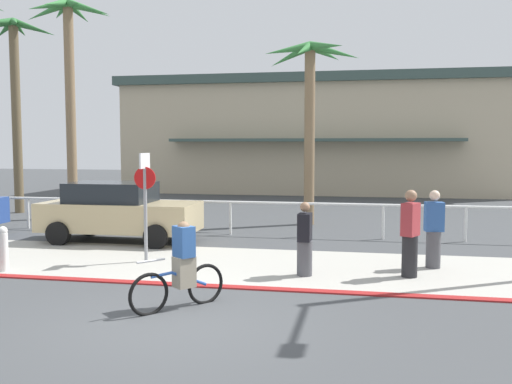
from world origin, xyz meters
The scene contains 15 objects.
ground_plane centered at (0.00, 10.00, 0.00)m, with size 80.00×80.00×0.00m, color #424447.
sidewalk_strip centered at (0.00, 4.20, 0.01)m, with size 44.00×4.00×0.02m, color #ADAAA0.
curb_paint centered at (0.00, 2.20, 0.01)m, with size 44.00×0.24×0.03m, color maroon.
building_backdrop centered at (0.14, 27.50, 3.31)m, with size 22.52×12.41×6.58m.
rail_fence centered at (0.00, 8.50, 0.84)m, with size 25.21×0.08×1.04m.
stop_sign_bike_lane centered at (-2.13, 4.14, 1.68)m, with size 0.52×0.56×2.56m.
bollard_0 centered at (-4.77, 2.59, 0.52)m, with size 0.20×0.20×1.00m.
palm_tree_1 centered at (-10.88, 12.33, 5.71)m, with size 3.32×3.10×7.76m.
palm_tree_2 centered at (-7.86, 11.19, 6.06)m, with size 3.35×3.21×8.06m.
palm_tree_3 centered at (1.01, 11.20, 4.72)m, with size 3.25×2.96×6.24m.
car_tan_1 centered at (-3.97, 6.66, 0.87)m, with size 4.40×2.02×1.69m.
cyclist_blue_0 centered at (-0.12, 0.74, 0.69)m, with size 1.23×1.42×1.50m.
pedestrian_0 centered at (3.82, 3.70, 0.86)m, with size 0.43×0.48×1.83m.
pedestrian_1 centered at (4.40, 4.70, 0.81)m, with size 0.43×0.36×1.75m.
pedestrian_2 centered at (1.67, 3.42, 0.72)m, with size 0.34×0.41×1.57m.
Camera 1 is at (2.88, -8.21, 2.75)m, focal length 39.66 mm.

